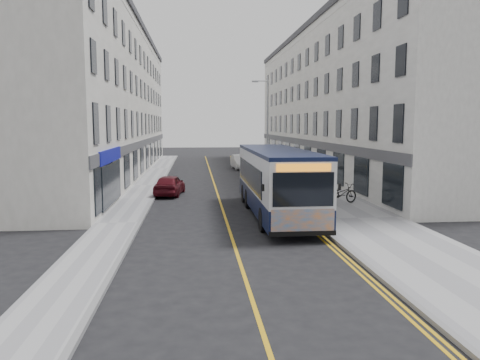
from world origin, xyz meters
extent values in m
plane|color=black|center=(0.00, 0.00, 0.00)|extent=(140.00, 140.00, 0.00)
cube|color=#949497|center=(6.25, 12.00, 0.06)|extent=(4.50, 64.00, 0.12)
cube|color=#949497|center=(-5.00, 12.00, 0.06)|extent=(2.00, 64.00, 0.12)
cube|color=slate|center=(4.00, 12.00, 0.07)|extent=(0.18, 64.00, 0.13)
cube|color=slate|center=(-4.00, 12.00, 0.07)|extent=(0.18, 64.00, 0.13)
cube|color=gold|center=(0.00, 12.00, 0.00)|extent=(0.12, 64.00, 0.01)
cube|color=gold|center=(3.55, 12.00, 0.00)|extent=(0.10, 64.00, 0.01)
cube|color=gold|center=(3.75, 12.00, 0.00)|extent=(0.10, 64.00, 0.01)
cube|color=white|center=(11.50, 21.00, 6.50)|extent=(6.00, 46.00, 13.00)
cube|color=silver|center=(-9.00, 21.00, 6.50)|extent=(6.00, 46.00, 13.00)
cylinder|color=gray|center=(4.25, 14.00, 4.00)|extent=(0.14, 0.14, 8.00)
cylinder|color=gray|center=(3.75, 14.00, 7.90)|extent=(1.00, 0.08, 0.08)
cube|color=gray|center=(3.25, 14.00, 7.85)|extent=(0.50, 0.18, 0.12)
cube|color=black|center=(2.59, 0.27, 0.83)|extent=(2.60, 11.42, 0.93)
cube|color=#B9BCC0|center=(2.59, 0.27, 2.23)|extent=(2.60, 11.42, 1.87)
cube|color=black|center=(2.59, 0.27, 3.25)|extent=(2.62, 11.42, 0.17)
cube|color=black|center=(1.28, 0.89, 2.02)|extent=(0.04, 8.93, 1.19)
cube|color=black|center=(3.91, 0.89, 2.02)|extent=(0.04, 8.93, 1.19)
cube|color=black|center=(2.59, -5.46, 2.13)|extent=(2.34, 0.04, 1.30)
cube|color=orange|center=(2.59, -5.46, 0.88)|extent=(2.44, 0.04, 0.99)
cube|color=orange|center=(2.59, -5.47, 2.96)|extent=(2.08, 0.04, 0.29)
cylinder|color=black|center=(1.42, -3.16, 0.52)|extent=(0.29, 1.04, 1.04)
cylinder|color=black|center=(3.77, -3.16, 0.52)|extent=(0.29, 1.04, 1.04)
cylinder|color=black|center=(1.42, 2.56, 0.52)|extent=(0.29, 1.04, 1.04)
cylinder|color=black|center=(3.77, 2.56, 0.52)|extent=(0.29, 1.04, 1.04)
cylinder|color=black|center=(1.42, 4.42, 0.52)|extent=(0.29, 1.04, 1.04)
cylinder|color=black|center=(3.77, 4.42, 0.52)|extent=(0.29, 1.04, 1.04)
imported|color=black|center=(6.72, 2.75, 0.68)|extent=(2.26, 1.54, 1.13)
imported|color=olive|center=(5.08, 10.57, 1.06)|extent=(0.69, 0.46, 1.89)
imported|color=black|center=(8.00, 13.16, 1.04)|extent=(0.96, 0.78, 1.84)
imported|color=silver|center=(3.20, 24.88, 0.73)|extent=(1.86, 4.53, 1.46)
imported|color=#4E0D15|center=(-3.10, 7.69, 0.67)|extent=(2.10, 4.11, 1.34)
camera|label=1|loc=(-1.44, -22.54, 4.57)|focal=35.00mm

